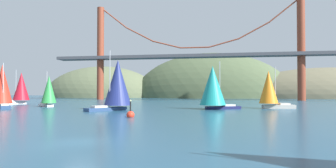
% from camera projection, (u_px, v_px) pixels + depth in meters
% --- Properties ---
extents(ground_plane, '(360.00, 360.00, 0.00)m').
position_uv_depth(ground_plane, '(81.00, 142.00, 20.92)').
color(ground_plane, navy).
extents(headland_right, '(88.77, 44.00, 29.67)m').
position_uv_depth(headland_right, '(325.00, 98.00, 143.25)').
color(headland_right, '#6B664C').
rests_on(headland_right, ground_plane).
extents(headland_left, '(64.92, 44.00, 33.96)m').
position_uv_depth(headland_left, '(102.00, 97.00, 163.45)').
color(headland_left, '#5B6647').
rests_on(headland_left, ground_plane).
extents(headland_center, '(81.45, 44.00, 46.34)m').
position_uv_depth(headland_center, '(211.00, 98.00, 152.91)').
color(headland_center, '#4C5B3D').
rests_on(headland_center, ground_plane).
extents(suspension_bridge, '(113.99, 6.00, 38.26)m').
position_uv_depth(suspension_bridge, '(195.00, 54.00, 114.82)').
color(suspension_bridge, brown).
rests_on(suspension_bridge, ground_plane).
extents(sailboat_navy_sail, '(8.15, 9.54, 11.10)m').
position_uv_depth(sailboat_navy_sail, '(117.00, 84.00, 55.49)').
color(sailboat_navy_sail, navy).
rests_on(sailboat_navy_sail, ground_plane).
extents(sailboat_green_sail, '(6.44, 5.63, 8.09)m').
position_uv_depth(sailboat_green_sail, '(49.00, 90.00, 66.75)').
color(sailboat_green_sail, white).
rests_on(sailboat_green_sail, ground_plane).
extents(sailboat_orange_sail, '(7.53, 4.40, 8.58)m').
position_uv_depth(sailboat_orange_sail, '(270.00, 89.00, 60.06)').
color(sailboat_orange_sail, '#B7B2A8').
rests_on(sailboat_orange_sail, ground_plane).
extents(sailboat_scarlet_sail, '(7.20, 7.02, 9.36)m').
position_uv_depth(sailboat_scarlet_sail, '(2.00, 85.00, 61.39)').
color(sailboat_scarlet_sail, navy).
rests_on(sailboat_scarlet_sail, ground_plane).
extents(sailboat_teal_sail, '(9.00, 6.85, 9.46)m').
position_uv_depth(sailboat_teal_sail, '(213.00, 86.00, 57.77)').
color(sailboat_teal_sail, '#191E4C').
rests_on(sailboat_teal_sail, ground_plane).
extents(sailboat_crimson_sail, '(6.63, 7.44, 9.26)m').
position_uv_depth(sailboat_crimson_sail, '(21.00, 87.00, 79.54)').
color(sailboat_crimson_sail, white).
rests_on(sailboat_crimson_sail, ground_plane).
extents(channel_buoy, '(1.10, 1.10, 2.64)m').
position_uv_depth(channel_buoy, '(130.00, 115.00, 40.61)').
color(channel_buoy, red).
rests_on(channel_buoy, ground_plane).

